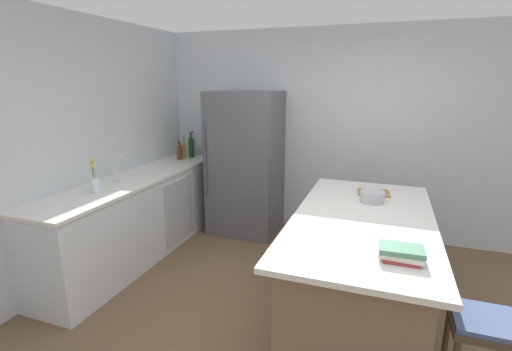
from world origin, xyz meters
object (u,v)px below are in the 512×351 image
(flower_vase, at_px, (94,182))
(wine_bottle, at_px, (191,147))
(mixing_bowl, at_px, (372,197))
(sink_faucet, at_px, (116,168))
(cookbook_stack, at_px, (401,253))
(gin_bottle, at_px, (193,146))
(cutting_board, at_px, (374,193))
(olive_oil_bottle, at_px, (184,150))
(syrup_bottle, at_px, (179,152))
(kitchen_island, at_px, (359,268))
(bar_stool, at_px, (482,336))
(refrigerator, at_px, (246,163))

(flower_vase, bearing_deg, wine_bottle, 88.80)
(mixing_bowl, bearing_deg, sink_faucet, -173.61)
(sink_faucet, distance_m, cookbook_stack, 2.88)
(sink_faucet, bearing_deg, gin_bottle, 87.25)
(sink_faucet, distance_m, cutting_board, 2.61)
(sink_faucet, bearing_deg, olive_oil_bottle, 88.43)
(olive_oil_bottle, distance_m, syrup_bottle, 0.09)
(cookbook_stack, bearing_deg, mixing_bowl, 101.48)
(kitchen_island, xyz_separation_m, flower_vase, (-2.45, -0.25, 0.57))
(kitchen_island, bearing_deg, wine_bottle, 147.75)
(sink_faucet, height_order, mixing_bowl, sink_faucet)
(bar_stool, distance_m, mixing_bowl, 1.39)
(flower_vase, bearing_deg, gin_bottle, 89.49)
(flower_vase, height_order, olive_oil_bottle, flower_vase)
(wine_bottle, xyz_separation_m, mixing_bowl, (2.45, -1.11, -0.11))
(olive_oil_bottle, bearing_deg, refrigerator, 1.78)
(sink_faucet, height_order, syrup_bottle, sink_faucet)
(refrigerator, bearing_deg, olive_oil_bottle, -178.22)
(bar_stool, height_order, mixing_bowl, mixing_bowl)
(sink_faucet, height_order, wine_bottle, wine_bottle)
(wine_bottle, distance_m, olive_oil_bottle, 0.11)
(refrigerator, relative_size, bar_stool, 2.79)
(wine_bottle, bearing_deg, olive_oil_bottle, -121.37)
(wine_bottle, xyz_separation_m, olive_oil_bottle, (-0.06, -0.09, -0.03))
(mixing_bowl, bearing_deg, syrup_bottle, 159.75)
(refrigerator, distance_m, cookbook_stack, 2.81)
(flower_vase, relative_size, olive_oil_bottle, 1.13)
(flower_vase, xyz_separation_m, cookbook_stack, (2.71, -0.42, -0.07))
(refrigerator, distance_m, cutting_board, 1.80)
(gin_bottle, bearing_deg, syrup_bottle, -102.41)
(refrigerator, relative_size, olive_oil_bottle, 6.21)
(refrigerator, distance_m, mixing_bowl, 1.93)
(sink_faucet, distance_m, olive_oil_bottle, 1.31)
(flower_vase, bearing_deg, cookbook_stack, -8.80)
(mixing_bowl, bearing_deg, wine_bottle, 155.61)
(cutting_board, bearing_deg, mixing_bowl, -90.72)
(bar_stool, bearing_deg, kitchen_island, 135.80)
(flower_vase, xyz_separation_m, mixing_bowl, (2.49, 0.65, -0.07))
(bar_stool, bearing_deg, cookbook_stack, 173.78)
(wine_bottle, bearing_deg, flower_vase, -91.20)
(olive_oil_bottle, height_order, cutting_board, olive_oil_bottle)
(flower_vase, xyz_separation_m, gin_bottle, (0.02, 1.86, 0.04))
(cutting_board, bearing_deg, syrup_bottle, 165.30)
(kitchen_island, bearing_deg, sink_faucet, 177.20)
(wine_bottle, distance_m, cookbook_stack, 3.45)
(bar_stool, xyz_separation_m, syrup_bottle, (-3.23, 2.06, 0.49))
(bar_stool, xyz_separation_m, mixing_bowl, (-0.69, 1.12, 0.42))
(mixing_bowl, bearing_deg, bar_stool, -58.39)
(kitchen_island, height_order, mixing_bowl, mixing_bowl)
(syrup_bottle, xyz_separation_m, cutting_board, (2.54, -0.67, -0.11))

